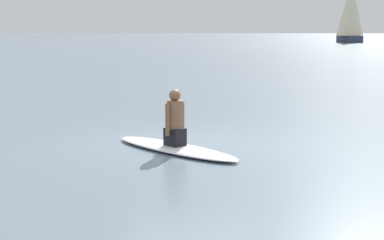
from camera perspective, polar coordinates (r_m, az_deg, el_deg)
The scene contains 4 objects.
ground_plane at distance 11.69m, azimuth -0.58°, elevation -2.25°, with size 400.00×400.00×0.00m, color slate.
surfboard at distance 10.96m, azimuth -1.64°, elevation -2.72°, with size 3.06×0.74×0.11m, color white.
person_paddler at distance 10.87m, azimuth -1.65°, elevation -0.01°, with size 0.44×0.43×1.04m.
sailboat_far_left at distance 90.42m, azimuth 15.03°, elevation 10.13°, with size 4.94×5.76×9.81m.
Camera 1 is at (-1.93, 11.30, 2.28)m, focal length 55.35 mm.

